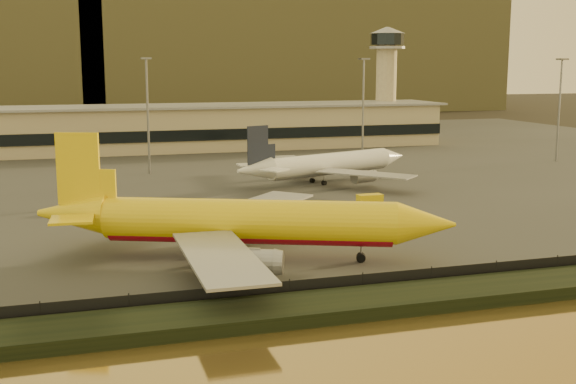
% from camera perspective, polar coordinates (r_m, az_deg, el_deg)
% --- Properties ---
extents(ground, '(900.00, 900.00, 0.00)m').
position_cam_1_polar(ground, '(87.89, 1.39, -5.82)').
color(ground, black).
rests_on(ground, ground).
extents(embankment, '(320.00, 7.00, 1.40)m').
position_cam_1_polar(embankment, '(72.47, 5.66, -8.76)').
color(embankment, black).
rests_on(embankment, ground).
extents(tarmac, '(320.00, 220.00, 0.20)m').
position_cam_1_polar(tarmac, '(178.88, -8.20, 2.23)').
color(tarmac, '#2D2D2D').
rests_on(tarmac, ground).
extents(perimeter_fence, '(300.00, 0.05, 2.20)m').
position_cam_1_polar(perimeter_fence, '(75.81, 4.51, -7.42)').
color(perimeter_fence, black).
rests_on(perimeter_fence, tarmac).
extents(terminal_building, '(202.00, 25.00, 12.60)m').
position_cam_1_polar(terminal_building, '(206.94, -13.53, 4.80)').
color(terminal_building, tan).
rests_on(terminal_building, tarmac).
extents(control_tower, '(11.20, 11.20, 35.50)m').
position_cam_1_polar(control_tower, '(232.33, 7.78, 9.33)').
color(control_tower, tan).
rests_on(control_tower, tarmac).
extents(apron_light_masts, '(152.20, 12.20, 25.40)m').
position_cam_1_polar(apron_light_masts, '(160.97, -1.91, 7.05)').
color(apron_light_masts, slate).
rests_on(apron_light_masts, tarmac).
extents(distant_hills, '(470.00, 160.00, 70.00)m').
position_cam_1_polar(distant_hills, '(420.39, -16.38, 10.60)').
color(distant_hills, brown).
rests_on(distant_hills, ground).
extents(dhl_cargo_jet, '(49.98, 47.29, 15.58)m').
position_cam_1_polar(dhl_cargo_jet, '(89.01, -3.67, -2.41)').
color(dhl_cargo_jet, yellow).
rests_on(dhl_cargo_jet, tarmac).
extents(white_narrowbody_jet, '(42.25, 39.99, 12.55)m').
position_cam_1_polar(white_narrowbody_jet, '(147.36, 3.11, 2.18)').
color(white_narrowbody_jet, silver).
rests_on(white_narrowbody_jet, tarmac).
extents(gse_vehicle_yellow, '(4.38, 2.07, 1.95)m').
position_cam_1_polar(gse_vehicle_yellow, '(124.30, 6.48, -0.63)').
color(gse_vehicle_yellow, yellow).
rests_on(gse_vehicle_yellow, tarmac).
extents(gse_vehicle_white, '(3.78, 2.38, 1.58)m').
position_cam_1_polar(gse_vehicle_white, '(122.41, -15.17, -1.17)').
color(gse_vehicle_white, silver).
rests_on(gse_vehicle_white, tarmac).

